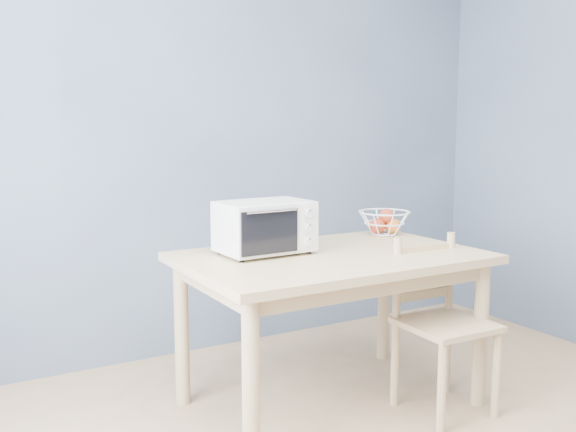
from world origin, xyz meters
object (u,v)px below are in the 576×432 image
fruit_basket (384,222)px  dining_chair (440,326)px  dining_table (331,275)px  toaster_oven (262,227)px

fruit_basket → dining_chair: size_ratio=0.44×
dining_table → fruit_basket: (0.55, 0.30, 0.17)m
dining_table → fruit_basket: size_ratio=3.86×
dining_table → dining_chair: 0.57m
toaster_oven → fruit_basket: toaster_oven is taller
dining_table → dining_chair: (0.43, -0.30, -0.24)m
dining_table → toaster_oven: bearing=151.4°
dining_chair → toaster_oven: bearing=149.2°
fruit_basket → dining_chair: bearing=-102.0°
fruit_basket → toaster_oven: bearing=-170.5°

